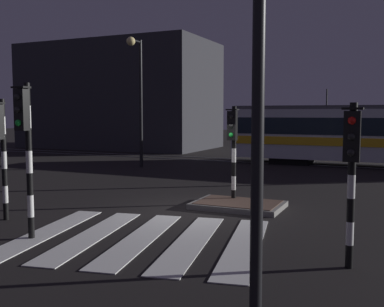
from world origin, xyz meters
name	(u,v)px	position (x,y,z in m)	size (l,w,h in m)	color
ground_plane	(196,211)	(0.00, 0.00, 0.00)	(120.00, 120.00, 0.00)	black
rail_near	(292,164)	(0.00, 13.11, 0.01)	(80.00, 0.12, 0.03)	#59595E
rail_far	(297,162)	(0.00, 14.54, 0.01)	(80.00, 0.12, 0.03)	#59595E
crosswalk_zebra	(141,238)	(0.00, -3.14, 0.01)	(6.20, 5.52, 0.02)	silver
traffic_island	(238,205)	(0.94, 1.00, 0.09)	(2.64, 1.74, 0.18)	slate
traffic_light_median_centre	(233,140)	(0.60, 1.45, 2.02)	(0.36, 0.42, 3.06)	black
traffic_light_corner_near_right	(352,161)	(4.51, -3.32, 2.00)	(0.36, 0.42, 3.04)	black
traffic_light_kerb_mid_left	(25,137)	(-2.26, -4.25, 2.32)	(0.36, 0.42, 3.52)	black
traffic_light_corner_near_left	(1,141)	(-4.22, -3.14, 2.12)	(0.36, 0.42, 3.22)	black
street_lamp_trackside_left	(138,86)	(-6.98, 8.35, 4.24)	(0.44, 1.21, 6.61)	black
tram	(368,134)	(3.83, 13.82, 1.74)	(14.65, 2.58, 4.15)	silver
building_backdrop	(120,96)	(-15.84, 20.07, 4.21)	(15.34, 8.00, 8.42)	#2D2D33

